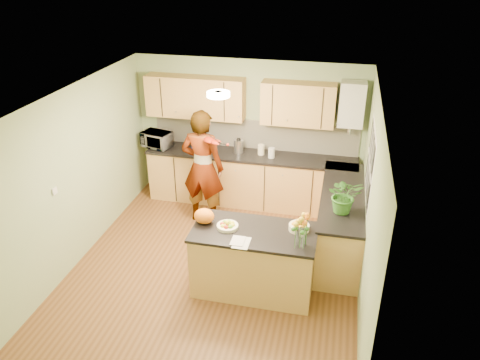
# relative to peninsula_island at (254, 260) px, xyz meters

# --- Properties ---
(floor) EXTENTS (4.50, 4.50, 0.00)m
(floor) POSITION_rel_peninsula_island_xyz_m (-0.62, 0.36, -0.46)
(floor) COLOR brown
(floor) RESTS_ON ground
(ceiling) EXTENTS (4.00, 4.50, 0.02)m
(ceiling) POSITION_rel_peninsula_island_xyz_m (-0.62, 0.36, 2.04)
(ceiling) COLOR silver
(ceiling) RESTS_ON wall_back
(wall_back) EXTENTS (4.00, 0.02, 2.50)m
(wall_back) POSITION_rel_peninsula_island_xyz_m (-0.62, 2.61, 0.79)
(wall_back) COLOR #8AA374
(wall_back) RESTS_ON floor
(wall_front) EXTENTS (4.00, 0.02, 2.50)m
(wall_front) POSITION_rel_peninsula_island_xyz_m (-0.62, -1.89, 0.79)
(wall_front) COLOR #8AA374
(wall_front) RESTS_ON floor
(wall_left) EXTENTS (0.02, 4.50, 2.50)m
(wall_left) POSITION_rel_peninsula_island_xyz_m (-2.62, 0.36, 0.79)
(wall_left) COLOR #8AA374
(wall_left) RESTS_ON floor
(wall_right) EXTENTS (0.02, 4.50, 2.50)m
(wall_right) POSITION_rel_peninsula_island_xyz_m (1.38, 0.36, 0.79)
(wall_right) COLOR #8AA374
(wall_right) RESTS_ON floor
(back_counter) EXTENTS (3.64, 0.62, 0.94)m
(back_counter) POSITION_rel_peninsula_island_xyz_m (-0.52, 2.31, 0.01)
(back_counter) COLOR #B08046
(back_counter) RESTS_ON floor
(right_counter) EXTENTS (0.62, 2.24, 0.94)m
(right_counter) POSITION_rel_peninsula_island_xyz_m (1.08, 1.21, 0.01)
(right_counter) COLOR #B08046
(right_counter) RESTS_ON floor
(splashback) EXTENTS (3.60, 0.02, 0.52)m
(splashback) POSITION_rel_peninsula_island_xyz_m (-0.52, 2.60, 0.74)
(splashback) COLOR beige
(splashback) RESTS_ON back_counter
(upper_cabinets) EXTENTS (3.20, 0.34, 0.70)m
(upper_cabinets) POSITION_rel_peninsula_island_xyz_m (-0.80, 2.44, 1.39)
(upper_cabinets) COLOR #B08046
(upper_cabinets) RESTS_ON wall_back
(boiler) EXTENTS (0.40, 0.30, 0.86)m
(boiler) POSITION_rel_peninsula_island_xyz_m (1.08, 2.45, 1.44)
(boiler) COLOR silver
(boiler) RESTS_ON wall_back
(window_right) EXTENTS (0.01, 1.30, 1.05)m
(window_right) POSITION_rel_peninsula_island_xyz_m (1.37, 0.96, 1.09)
(window_right) COLOR silver
(window_right) RESTS_ON wall_right
(light_switch) EXTENTS (0.02, 0.09, 0.09)m
(light_switch) POSITION_rel_peninsula_island_xyz_m (-2.60, -0.24, 0.84)
(light_switch) COLOR silver
(light_switch) RESTS_ON wall_left
(ceiling_lamp) EXTENTS (0.30, 0.30, 0.07)m
(ceiling_lamp) POSITION_rel_peninsula_island_xyz_m (-0.62, 0.66, 2.00)
(ceiling_lamp) COLOR #FFEABF
(ceiling_lamp) RESTS_ON ceiling
(peninsula_island) EXTENTS (1.59, 0.81, 0.91)m
(peninsula_island) POSITION_rel_peninsula_island_xyz_m (0.00, 0.00, 0.00)
(peninsula_island) COLOR #B08046
(peninsula_island) RESTS_ON floor
(fruit_dish) EXTENTS (0.28, 0.28, 0.10)m
(fruit_dish) POSITION_rel_peninsula_island_xyz_m (-0.35, 0.00, 0.49)
(fruit_dish) COLOR #F4EAC3
(fruit_dish) RESTS_ON peninsula_island
(orange_bowl) EXTENTS (0.26, 0.26, 0.15)m
(orange_bowl) POSITION_rel_peninsula_island_xyz_m (0.55, 0.15, 0.52)
(orange_bowl) COLOR #F4EAC3
(orange_bowl) RESTS_ON peninsula_island
(flower_vase) EXTENTS (0.26, 0.26, 0.47)m
(flower_vase) POSITION_rel_peninsula_island_xyz_m (0.60, -0.18, 0.77)
(flower_vase) COLOR silver
(flower_vase) RESTS_ON peninsula_island
(orange_bag) EXTENTS (0.32, 0.30, 0.20)m
(orange_bag) POSITION_rel_peninsula_island_xyz_m (-0.67, 0.05, 0.55)
(orange_bag) COLOR orange
(orange_bag) RESTS_ON peninsula_island
(papers) EXTENTS (0.20, 0.27, 0.01)m
(papers) POSITION_rel_peninsula_island_xyz_m (-0.10, -0.30, 0.46)
(papers) COLOR silver
(papers) RESTS_ON peninsula_island
(violinist) EXTENTS (0.74, 0.53, 1.93)m
(violinist) POSITION_rel_peninsula_island_xyz_m (-1.15, 1.56, 0.51)
(violinist) COLOR #D9AC85
(violinist) RESTS_ON floor
(violin) EXTENTS (0.60, 0.52, 0.15)m
(violin) POSITION_rel_peninsula_island_xyz_m (-0.95, 1.34, 1.09)
(violin) COLOR #551105
(violin) RESTS_ON violinist
(microwave) EXTENTS (0.57, 0.45, 0.28)m
(microwave) POSITION_rel_peninsula_island_xyz_m (-2.22, 2.28, 0.62)
(microwave) COLOR silver
(microwave) RESTS_ON back_counter
(blue_box) EXTENTS (0.38, 0.33, 0.26)m
(blue_box) POSITION_rel_peninsula_island_xyz_m (-1.39, 2.28, 0.62)
(blue_box) COLOR navy
(blue_box) RESTS_ON back_counter
(kettle) EXTENTS (0.16, 0.16, 0.31)m
(kettle) POSITION_rel_peninsula_island_xyz_m (-0.74, 2.35, 0.61)
(kettle) COLOR silver
(kettle) RESTS_ON back_counter
(jar_cream) EXTENTS (0.14, 0.14, 0.18)m
(jar_cream) POSITION_rel_peninsula_island_xyz_m (-0.35, 2.35, 0.57)
(jar_cream) COLOR #F4EAC3
(jar_cream) RESTS_ON back_counter
(jar_white) EXTENTS (0.13, 0.13, 0.17)m
(jar_white) POSITION_rel_peninsula_island_xyz_m (-0.15, 2.25, 0.57)
(jar_white) COLOR silver
(jar_white) RESTS_ON back_counter
(potted_plant) EXTENTS (0.52, 0.47, 0.51)m
(potted_plant) POSITION_rel_peninsula_island_xyz_m (1.08, 0.68, 0.74)
(potted_plant) COLOR #367326
(potted_plant) RESTS_ON right_counter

